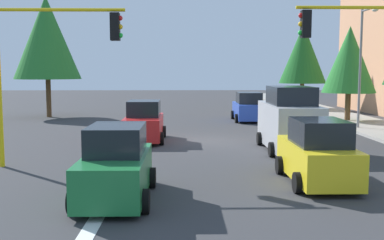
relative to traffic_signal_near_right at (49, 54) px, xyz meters
name	(u,v)px	position (x,y,z in m)	size (l,w,h in m)	color
ground_plane	(203,141)	(-6.00, 5.70, -4.03)	(120.00, 120.00, 0.00)	#353538
sidewalk_kerb	(373,127)	(-11.00, 16.20, -3.95)	(80.00, 4.00, 0.15)	gray
lane_arrow_near	(100,212)	(5.51, 2.70, -4.02)	(2.40, 1.10, 1.10)	silver
traffic_signal_near_right	(49,54)	(0.00, 0.00, 0.00)	(0.36, 4.59, 5.70)	yellow
traffic_signal_near_left	(371,52)	(0.00, 11.42, 0.07)	(0.36, 4.59, 5.80)	yellow
street_lamp_curbside	(363,54)	(-9.61, 14.90, 0.32)	(2.15, 0.28, 7.00)	slate
tree_opposite_side	(47,38)	(-18.00, -5.30, 1.82)	(4.85, 4.85, 8.90)	brown
tree_roadside_mid	(349,60)	(-14.00, 15.70, 0.13)	(3.50, 3.50, 6.37)	brown
tree_roadside_far	(303,54)	(-24.00, 15.20, 0.87)	(4.09, 4.09, 7.47)	brown
delivery_van_silver	(289,121)	(-3.11, 9.27, -2.75)	(4.80, 2.22, 2.77)	#B2B5BA
car_blue	(248,108)	(-15.04, 9.20, -3.13)	(4.12, 2.09, 1.98)	blue
car_green	(116,166)	(4.32, 2.93, -3.13)	(3.97, 1.95, 1.98)	#1E7238
car_red	(144,123)	(-6.03, 2.80, -3.13)	(3.98, 2.05, 1.98)	red
car_yellow	(317,154)	(2.66, 8.82, -3.13)	(3.92, 1.97, 1.98)	yellow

